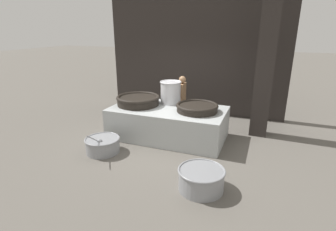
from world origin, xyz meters
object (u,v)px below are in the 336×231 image
object	(u,v)px
giant_wok_near	(138,100)
giant_wok_far	(197,107)
stock_pot	(171,92)
cook	(182,99)
prep_bowl_vegetables	(103,144)
prep_bowl_meat	(201,178)

from	to	relation	value
giant_wok_near	giant_wok_far	bearing A→B (deg)	0.06
stock_pot	cook	size ratio (longest dim) A/B	0.42
giant_wok_near	cook	distance (m)	1.40
cook	prep_bowl_vegetables	distance (m)	2.81
prep_bowl_meat	giant_wok_near	bearing A→B (deg)	138.13
cook	prep_bowl_meat	bearing A→B (deg)	110.08
stock_pot	giant_wok_far	bearing A→B (deg)	-27.94
giant_wok_near	prep_bowl_meat	distance (m)	3.23
giant_wok_near	stock_pot	world-z (taller)	stock_pot
giant_wok_far	cook	size ratio (longest dim) A/B	0.72
stock_pot	cook	bearing A→B (deg)	75.35
cook	giant_wok_near	bearing A→B (deg)	43.97
giant_wok_near	prep_bowl_vegetables	size ratio (longest dim) A/B	1.11
giant_wok_near	stock_pot	xyz separation A→B (m)	(0.78, 0.48, 0.19)
giant_wok_far	prep_bowl_vegetables	bearing A→B (deg)	-142.66
giant_wok_near	giant_wok_far	world-z (taller)	giant_wok_near
stock_pot	prep_bowl_vegetables	xyz separation A→B (m)	(-1.01, -1.93, -0.94)
giant_wok_far	prep_bowl_meat	world-z (taller)	giant_wok_far
stock_pot	cook	world-z (taller)	cook
cook	stock_pot	bearing A→B (deg)	71.12
giant_wok_near	cook	bearing A→B (deg)	48.20
stock_pot	cook	xyz separation A→B (m)	(0.15, 0.56, -0.32)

